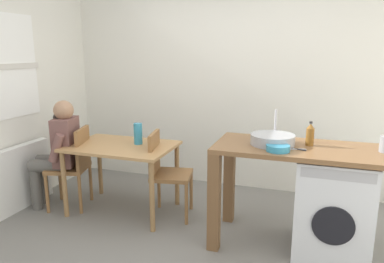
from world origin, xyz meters
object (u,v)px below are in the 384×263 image
(dining_table, at_px, (122,154))
(seated_person, at_px, (59,149))
(bottle_tall_green, at_px, (310,135))
(vase, at_px, (138,134))
(chair_opposite, at_px, (165,170))
(chair_person_seat, at_px, (74,163))
(mixing_bowl, at_px, (278,148))
(washing_machine, at_px, (332,205))

(dining_table, distance_m, seated_person, 0.71)
(bottle_tall_green, height_order, vase, bottle_tall_green)
(chair_opposite, xyz_separation_m, bottle_tall_green, (1.41, -0.12, 0.51))
(dining_table, bearing_deg, bottle_tall_green, -2.57)
(chair_person_seat, xyz_separation_m, seated_person, (-0.15, -0.05, 0.16))
(dining_table, distance_m, vase, 0.28)
(bottle_tall_green, bearing_deg, dining_table, 177.43)
(chair_person_seat, bearing_deg, dining_table, -98.18)
(dining_table, height_order, bottle_tall_green, bottle_tall_green)
(dining_table, xyz_separation_m, mixing_bowl, (1.65, -0.36, 0.31))
(washing_machine, height_order, vase, vase)
(chair_person_seat, bearing_deg, bottle_tall_green, -106.51)
(chair_person_seat, bearing_deg, seated_person, 90.00)
(chair_person_seat, bearing_deg, mixing_bowl, -113.58)
(dining_table, relative_size, chair_person_seat, 1.22)
(bottle_tall_green, bearing_deg, chair_person_seat, 179.87)
(chair_opposite, bearing_deg, bottle_tall_green, 73.84)
(chair_person_seat, bearing_deg, vase, -92.00)
(vase, bearing_deg, washing_machine, -7.54)
(seated_person, bearing_deg, bottle_tall_green, -105.49)
(seated_person, xyz_separation_m, bottle_tall_green, (2.59, 0.04, 0.34))
(chair_person_seat, distance_m, vase, 0.80)
(seated_person, relative_size, bottle_tall_green, 5.73)
(dining_table, relative_size, washing_machine, 1.28)
(dining_table, bearing_deg, chair_opposite, 4.25)
(washing_machine, relative_size, bottle_tall_green, 4.10)
(chair_opposite, xyz_separation_m, washing_machine, (1.63, -0.19, -0.08))
(vase, bearing_deg, chair_person_seat, -165.63)
(chair_person_seat, xyz_separation_m, vase, (0.70, 0.18, 0.34))
(washing_machine, height_order, mixing_bowl, mixing_bowl)
(vase, bearing_deg, bottle_tall_green, -6.07)
(washing_machine, relative_size, mixing_bowl, 4.53)
(dining_table, relative_size, bottle_tall_green, 5.25)
(dining_table, distance_m, washing_machine, 2.12)
(chair_opposite, bearing_deg, washing_machine, 71.90)
(dining_table, bearing_deg, washing_machine, -4.32)
(seated_person, bearing_deg, vase, -91.64)
(chair_opposite, relative_size, seated_person, 0.75)
(washing_machine, bearing_deg, chair_person_seat, 178.27)
(chair_person_seat, bearing_deg, washing_machine, -108.10)
(chair_opposite, distance_m, washing_machine, 1.64)
(dining_table, height_order, washing_machine, washing_machine)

